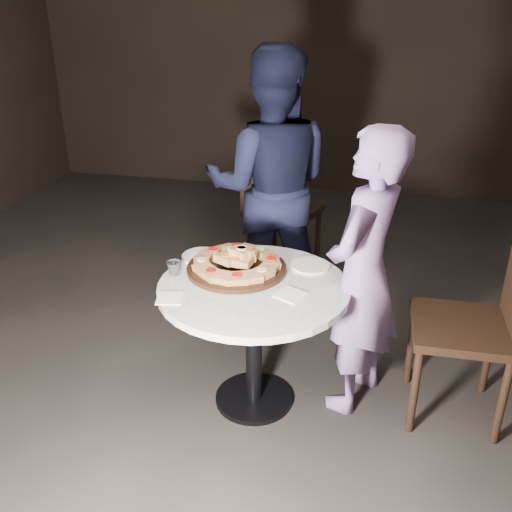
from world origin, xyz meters
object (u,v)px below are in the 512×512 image
(table, at_px, (254,308))
(diner_navy, at_px, (270,187))
(serving_board, at_px, (237,268))
(diner_teal, at_px, (363,275))
(chair_right, at_px, (486,317))
(chair_far, at_px, (278,205))
(focaccia_pile, at_px, (237,260))
(water_glass, at_px, (174,268))

(table, xyz_separation_m, diner_navy, (-0.12, 1.01, 0.29))
(table, height_order, serving_board, serving_board)
(diner_teal, bearing_deg, chair_right, 111.21)
(chair_far, bearing_deg, diner_teal, 135.98)
(focaccia_pile, relative_size, diner_navy, 0.26)
(serving_board, height_order, chair_far, chair_far)
(table, xyz_separation_m, diner_teal, (0.52, 0.15, 0.17))
(water_glass, bearing_deg, focaccia_pile, 20.18)
(serving_board, bearing_deg, diner_teal, 1.51)
(water_glass, xyz_separation_m, chair_far, (0.26, 1.47, -0.17))
(serving_board, relative_size, chair_right, 0.51)
(table, xyz_separation_m, chair_right, (1.11, 0.15, 0.01))
(serving_board, relative_size, water_glass, 6.74)
(serving_board, xyz_separation_m, diner_navy, (-0.00, 0.88, 0.15))
(serving_board, height_order, focaccia_pile, focaccia_pile)
(serving_board, height_order, chair_right, chair_right)
(water_glass, bearing_deg, diner_teal, 7.74)
(serving_board, distance_m, water_glass, 0.31)
(serving_board, relative_size, diner_navy, 0.29)
(chair_right, xyz_separation_m, diner_teal, (-0.60, -0.00, 0.16))
(diner_navy, bearing_deg, serving_board, 82.13)
(chair_far, xyz_separation_m, diner_navy, (0.03, -0.48, 0.30))
(focaccia_pile, bearing_deg, table, -48.91)
(focaccia_pile, bearing_deg, diner_teal, 1.49)
(table, bearing_deg, focaccia_pile, 131.09)
(serving_board, bearing_deg, chair_right, 0.84)
(chair_far, height_order, diner_teal, diner_teal)
(focaccia_pile, xyz_separation_m, water_glass, (-0.30, -0.11, -0.02))
(table, height_order, water_glass, water_glass)
(table, distance_m, chair_far, 1.50)
(diner_teal, bearing_deg, water_glass, -61.17)
(focaccia_pile, height_order, chair_right, chair_right)
(chair_far, bearing_deg, focaccia_pile, 111.27)
(water_glass, xyz_separation_m, diner_teal, (0.93, 0.13, -0.00))
(table, relative_size, diner_teal, 0.64)
(water_glass, height_order, diner_navy, diner_navy)
(chair_right, bearing_deg, serving_board, -89.88)
(chair_right, bearing_deg, water_glass, -85.95)
(focaccia_pile, bearing_deg, diner_navy, 90.51)
(table, height_order, focaccia_pile, focaccia_pile)
(diner_navy, bearing_deg, table, 88.77)
(focaccia_pile, height_order, water_glass, focaccia_pile)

